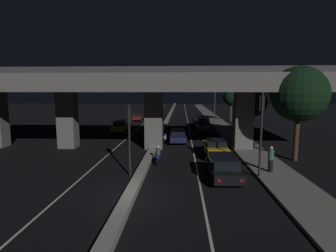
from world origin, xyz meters
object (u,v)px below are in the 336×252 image
(traffic_light_left_of_median, at_px, (129,128))
(car_taxi_yellow_second, at_px, (215,148))
(pedestrian_on_sidewalk, at_px, (271,159))
(car_dark_red_fifth, at_px, (199,121))
(motorcycle_blue_filtering_near, at_px, (158,156))
(street_lamp, at_px, (213,95))
(car_black_lead, at_px, (223,167))
(car_dark_red_second_oncoming, at_px, (138,116))
(traffic_light_right_of_median, at_px, (261,121))
(car_grey_fourth, at_px, (203,124))
(motorcycle_white_filtering_mid, at_px, (165,137))
(car_taxi_yellow_lead_oncoming, at_px, (121,126))
(car_dark_blue_third, at_px, (178,135))

(traffic_light_left_of_median, xyz_separation_m, car_taxi_yellow_second, (6.33, 5.52, -2.45))
(pedestrian_on_sidewalk, bearing_deg, car_taxi_yellow_second, 123.26)
(car_dark_red_fifth, relative_size, motorcycle_blue_filtering_near, 2.13)
(motorcycle_blue_filtering_near, height_order, pedestrian_on_sidewalk, pedestrian_on_sidewalk)
(car_taxi_yellow_second, distance_m, pedestrian_on_sidewalk, 5.67)
(traffic_light_left_of_median, height_order, street_lamp, street_lamp)
(car_black_lead, bearing_deg, street_lamp, -6.93)
(pedestrian_on_sidewalk, bearing_deg, car_dark_red_second_oncoming, 114.46)
(traffic_light_right_of_median, xyz_separation_m, car_grey_fourth, (-2.07, 19.20, -2.74))
(car_grey_fourth, xyz_separation_m, car_dark_red_second_oncoming, (-11.27, 13.12, -0.15))
(traffic_light_left_of_median, bearing_deg, car_grey_fourth, 71.65)
(pedestrian_on_sidewalk, bearing_deg, motorcycle_white_filtering_mid, 126.06)
(car_taxi_yellow_second, xyz_separation_m, car_dark_red_fifth, (-0.19, 19.10, 0.02))
(motorcycle_white_filtering_mid, bearing_deg, car_taxi_yellow_second, -139.64)
(car_dark_red_fifth, distance_m, car_dark_red_second_oncoming, 13.46)
(traffic_light_right_of_median, height_order, car_black_lead, traffic_light_right_of_median)
(car_black_lead, height_order, car_grey_fourth, car_grey_fourth)
(street_lamp, xyz_separation_m, car_taxi_yellow_lead_oncoming, (-13.59, -10.20, -4.01))
(car_taxi_yellow_second, xyz_separation_m, motorcycle_blue_filtering_near, (-4.73, -2.44, -0.17))
(street_lamp, xyz_separation_m, pedestrian_on_sidewalk, (0.73, -27.94, -3.80))
(car_taxi_yellow_second, height_order, car_grey_fourth, car_grey_fourth)
(car_taxi_yellow_lead_oncoming, bearing_deg, car_dark_red_fifth, 118.32)
(traffic_light_right_of_median, height_order, car_dark_red_second_oncoming, traffic_light_right_of_median)
(car_taxi_yellow_lead_oncoming, bearing_deg, car_taxi_yellow_second, 40.15)
(street_lamp, distance_m, car_taxi_yellow_second, 23.68)
(street_lamp, bearing_deg, car_dark_red_second_oncoming, 165.23)
(car_dark_blue_third, height_order, car_dark_red_second_oncoming, car_dark_red_second_oncoming)
(car_dark_blue_third, height_order, car_taxi_yellow_lead_oncoming, car_taxi_yellow_lead_oncoming)
(car_black_lead, relative_size, car_taxi_yellow_second, 1.01)
(traffic_light_right_of_median, xyz_separation_m, car_taxi_yellow_lead_oncoming, (-13.32, 18.53, -2.92))
(motorcycle_blue_filtering_near, bearing_deg, car_dark_red_fifth, -9.46)
(traffic_light_left_of_median, distance_m, motorcycle_white_filtering_mid, 11.94)
(pedestrian_on_sidewalk, bearing_deg, street_lamp, 91.51)
(car_dark_red_fifth, distance_m, motorcycle_blue_filtering_near, 22.02)
(traffic_light_right_of_median, bearing_deg, car_dark_red_second_oncoming, 112.43)
(car_dark_blue_third, distance_m, motorcycle_blue_filtering_near, 8.79)
(motorcycle_white_filtering_mid, bearing_deg, car_dark_red_second_oncoming, 19.63)
(car_dark_blue_third, bearing_deg, car_dark_red_second_oncoming, 18.22)
(pedestrian_on_sidewalk, bearing_deg, traffic_light_right_of_median, -141.52)
(traffic_light_right_of_median, bearing_deg, car_taxi_yellow_lead_oncoming, 125.71)
(car_grey_fourth, bearing_deg, car_dark_red_fifth, 2.46)
(car_dark_red_second_oncoming, relative_size, pedestrian_on_sidewalk, 2.57)
(car_taxi_yellow_second, bearing_deg, motorcycle_blue_filtering_near, 116.22)
(car_grey_fourth, relative_size, motorcycle_white_filtering_mid, 2.04)
(street_lamp, xyz_separation_m, car_taxi_yellow_second, (-2.37, -23.20, -4.08))
(car_grey_fourth, height_order, car_dark_red_second_oncoming, car_grey_fourth)
(motorcycle_white_filtering_mid, bearing_deg, traffic_light_left_of_median, 174.26)
(traffic_light_left_of_median, distance_m, street_lamp, 30.06)
(street_lamp, height_order, car_taxi_yellow_second, street_lamp)
(traffic_light_left_of_median, xyz_separation_m, motorcycle_white_filtering_mid, (1.61, 11.53, -2.63))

